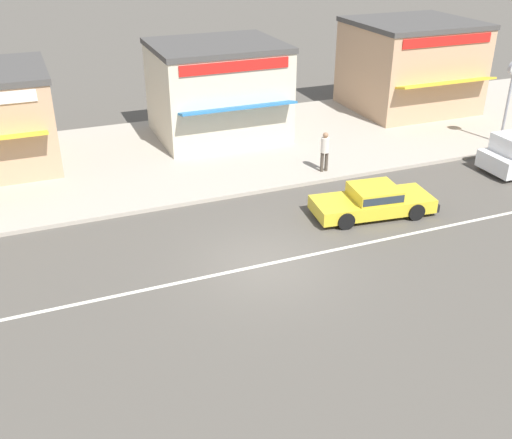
# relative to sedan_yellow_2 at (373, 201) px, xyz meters

# --- Properties ---
(ground_plane) EXTENTS (160.00, 160.00, 0.00)m
(ground_plane) POSITION_rel_sedan_yellow_2_xyz_m (-4.85, -1.75, -0.53)
(ground_plane) COLOR #544F47
(lane_centre_stripe) EXTENTS (50.40, 0.14, 0.01)m
(lane_centre_stripe) POSITION_rel_sedan_yellow_2_xyz_m (-4.85, -1.75, -0.53)
(lane_centre_stripe) COLOR silver
(lane_centre_stripe) RESTS_ON ground
(kerb_strip) EXTENTS (68.00, 10.00, 0.15)m
(kerb_strip) POSITION_rel_sedan_yellow_2_xyz_m (-4.85, 8.09, -0.46)
(kerb_strip) COLOR #ADA393
(kerb_strip) RESTS_ON ground
(sedan_yellow_2) EXTENTS (4.49, 2.13, 1.06)m
(sedan_yellow_2) POSITION_rel_sedan_yellow_2_xyz_m (0.00, 0.00, 0.00)
(sedan_yellow_2) COLOR yellow
(sedan_yellow_2) RESTS_ON ground
(street_clock) EXTENTS (0.60, 0.22, 3.71)m
(street_clock) POSITION_rel_sedan_yellow_2_xyz_m (9.15, 3.88, 2.32)
(street_clock) COLOR #9E9EA3
(street_clock) RESTS_ON kerb_strip
(pedestrian_by_shop) EXTENTS (0.34, 0.34, 1.64)m
(pedestrian_by_shop) POSITION_rel_sedan_yellow_2_xyz_m (0.07, 3.88, 0.57)
(pedestrian_by_shop) COLOR #4C4238
(pedestrian_by_shop) RESTS_ON kerb_strip
(shopfront_mid_block) EXTENTS (5.78, 5.70, 4.26)m
(shopfront_mid_block) POSITION_rel_sedan_yellow_2_xyz_m (-2.45, 9.78, 1.75)
(shopfront_mid_block) COLOR beige
(shopfront_mid_block) RESTS_ON kerb_strip
(shopfront_far_kios) EXTENTS (6.05, 6.25, 4.52)m
(shopfront_far_kios) POSITION_rel_sedan_yellow_2_xyz_m (8.35, 10.23, 1.88)
(shopfront_far_kios) COLOR tan
(shopfront_far_kios) RESTS_ON kerb_strip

